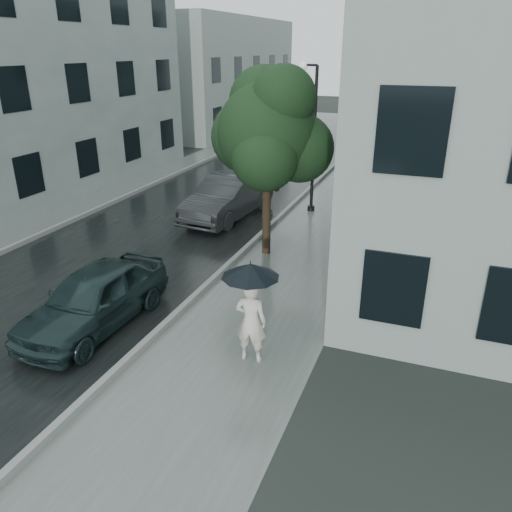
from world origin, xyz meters
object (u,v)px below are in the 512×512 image
at_px(pedestrian, 251,322).
at_px(car_near, 94,298).
at_px(street_tree, 268,131).
at_px(lamp_post, 311,130).
at_px(car_far, 228,197).

xyz_separation_m(pedestrian, car_near, (-3.80, 0.02, -0.18)).
bearing_deg(car_near, pedestrian, 1.58).
height_order(street_tree, lamp_post, street_tree).
xyz_separation_m(street_tree, car_near, (-2.15, -5.64, -3.03)).
xyz_separation_m(street_tree, car_far, (-2.53, 2.69, -2.95)).
relative_size(street_tree, car_near, 1.36).
bearing_deg(car_near, lamp_post, 79.85).
relative_size(lamp_post, car_far, 1.16).
xyz_separation_m(lamp_post, car_far, (-2.57, -1.96, -2.33)).
distance_m(pedestrian, street_tree, 6.55).
bearing_deg(car_far, pedestrian, -58.43).
relative_size(street_tree, lamp_post, 1.02).
distance_m(street_tree, lamp_post, 4.69).
height_order(pedestrian, lamp_post, lamp_post).
bearing_deg(car_near, street_tree, 70.96).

